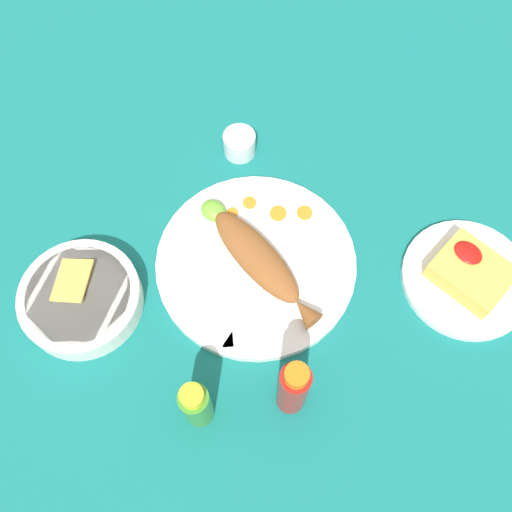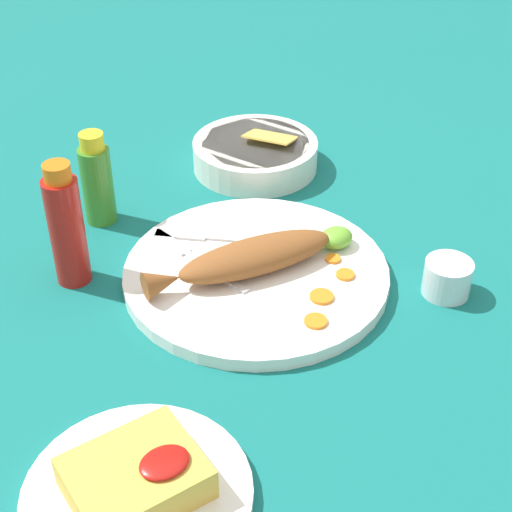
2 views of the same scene
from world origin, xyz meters
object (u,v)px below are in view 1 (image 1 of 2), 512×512
at_px(fork_far, 224,301).
at_px(guacamole_bowl, 81,298).
at_px(fork_near, 253,310).
at_px(hot_sauce_bottle_red, 293,388).
at_px(hot_sauce_bottle_green, 196,405).
at_px(main_plate, 256,263).
at_px(fried_fish, 261,261).
at_px(salt_cup, 240,145).
at_px(side_plate_fries, 466,279).

relative_size(fork_far, guacamole_bowl, 0.74).
relative_size(fork_near, hot_sauce_bottle_red, 1.08).
height_order(hot_sauce_bottle_green, guacamole_bowl, hot_sauce_bottle_green).
xyz_separation_m(main_plate, fried_fish, (-0.01, 0.00, 0.03)).
height_order(fried_fish, fork_far, fried_fish).
xyz_separation_m(fork_near, fork_far, (0.05, 0.02, 0.00)).
xyz_separation_m(hot_sauce_bottle_red, hot_sauce_bottle_green, (0.09, 0.11, -0.02)).
height_order(fork_near, guacamole_bowl, guacamole_bowl).
relative_size(fork_near, salt_cup, 3.03).
bearing_deg(fried_fish, hot_sauce_bottle_red, 152.90).
distance_m(hot_sauce_bottle_red, hot_sauce_bottle_green, 0.14).
distance_m(main_plate, fork_far, 0.09).
height_order(fork_far, guacamole_bowl, guacamole_bowl).
distance_m(fried_fish, guacamole_bowl, 0.30).
xyz_separation_m(hot_sauce_bottle_red, side_plate_fries, (-0.09, -0.36, -0.07)).
distance_m(fork_far, guacamole_bowl, 0.24).
distance_m(fork_far, hot_sauce_bottle_red, 0.20).
bearing_deg(hot_sauce_bottle_green, fried_fish, -68.64).
bearing_deg(fork_far, hot_sauce_bottle_green, -16.58).
bearing_deg(fried_fish, side_plate_fries, -131.76).
relative_size(hot_sauce_bottle_red, hot_sauce_bottle_green, 1.23).
bearing_deg(hot_sauce_bottle_green, fork_far, -58.22).
height_order(hot_sauce_bottle_red, hot_sauce_bottle_green, hot_sauce_bottle_red).
distance_m(fork_near, salt_cup, 0.33).
distance_m(main_plate, hot_sauce_bottle_green, 0.27).
height_order(main_plate, salt_cup, salt_cup).
xyz_separation_m(hot_sauce_bottle_red, salt_cup, (0.38, -0.29, -0.06)).
xyz_separation_m(fork_far, guacamole_bowl, (0.17, 0.16, 0.01)).
xyz_separation_m(fried_fish, hot_sauce_bottle_green, (-0.09, 0.24, 0.03)).
height_order(hot_sauce_bottle_green, salt_cup, hot_sauce_bottle_green).
distance_m(fried_fish, hot_sauce_bottle_green, 0.26).
bearing_deg(fork_far, salt_cup, 170.56).
bearing_deg(fork_far, fork_near, 66.30).
distance_m(hot_sauce_bottle_red, salt_cup, 0.48).
bearing_deg(salt_cup, hot_sauce_bottle_red, 142.92).
bearing_deg(hot_sauce_bottle_red, fried_fish, -35.59).
distance_m(fried_fish, side_plate_fries, 0.35).
xyz_separation_m(fork_near, salt_cup, (0.24, -0.22, 0.00)).
bearing_deg(hot_sauce_bottle_red, fork_far, -13.36).
height_order(fork_far, salt_cup, salt_cup).
distance_m(fork_far, salt_cup, 0.31).
bearing_deg(main_plate, salt_cup, -39.90).
xyz_separation_m(fork_far, salt_cup, (0.20, -0.24, 0.00)).
height_order(main_plate, fried_fish, fried_fish).
height_order(hot_sauce_bottle_red, salt_cup, hot_sauce_bottle_red).
relative_size(hot_sauce_bottle_red, side_plate_fries, 0.77).
height_order(main_plate, guacamole_bowl, guacamole_bowl).
xyz_separation_m(fork_near, hot_sauce_bottle_red, (-0.14, 0.06, 0.06)).
xyz_separation_m(main_plate, salt_cup, (0.19, -0.16, 0.01)).
distance_m(fork_near, guacamole_bowl, 0.28).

